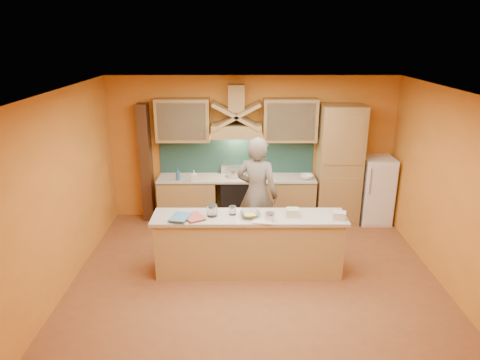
{
  "coord_description": "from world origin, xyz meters",
  "views": [
    {
      "loc": [
        -0.24,
        -5.57,
        3.52
      ],
      "look_at": [
        -0.24,
        0.9,
        1.3
      ],
      "focal_mm": 32.0,
      "sensor_mm": 36.0,
      "label": 1
    }
  ],
  "objects_px": {
    "stove": "(237,200)",
    "fridge": "(376,190)",
    "person": "(257,194)",
    "mixing_bowl": "(250,215)",
    "kitchen_scale": "(270,217)"
  },
  "relations": [
    {
      "from": "stove",
      "to": "kitchen_scale",
      "type": "height_order",
      "value": "kitchen_scale"
    },
    {
      "from": "person",
      "to": "mixing_bowl",
      "type": "xyz_separation_m",
      "value": [
        -0.13,
        -0.84,
        -0.0
      ]
    },
    {
      "from": "mixing_bowl",
      "to": "kitchen_scale",
      "type": "bearing_deg",
      "value": -23.58
    },
    {
      "from": "person",
      "to": "kitchen_scale",
      "type": "distance_m",
      "value": 0.97
    },
    {
      "from": "stove",
      "to": "person",
      "type": "relative_size",
      "value": 0.46
    },
    {
      "from": "stove",
      "to": "person",
      "type": "distance_m",
      "value": 1.27
    },
    {
      "from": "person",
      "to": "kitchen_scale",
      "type": "relative_size",
      "value": 17.31
    },
    {
      "from": "stove",
      "to": "fridge",
      "type": "relative_size",
      "value": 0.69
    },
    {
      "from": "stove",
      "to": "fridge",
      "type": "bearing_deg",
      "value": 0.0
    },
    {
      "from": "kitchen_scale",
      "to": "mixing_bowl",
      "type": "distance_m",
      "value": 0.31
    },
    {
      "from": "person",
      "to": "mixing_bowl",
      "type": "height_order",
      "value": "person"
    },
    {
      "from": "person",
      "to": "kitchen_scale",
      "type": "height_order",
      "value": "person"
    },
    {
      "from": "stove",
      "to": "fridge",
      "type": "height_order",
      "value": "fridge"
    },
    {
      "from": "person",
      "to": "mixing_bowl",
      "type": "bearing_deg",
      "value": 102.82
    },
    {
      "from": "person",
      "to": "kitchen_scale",
      "type": "xyz_separation_m",
      "value": [
        0.15,
        -0.96,
        0.01
      ]
    }
  ]
}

